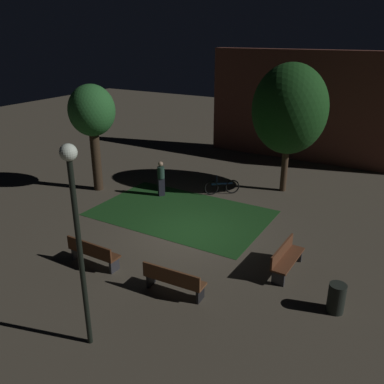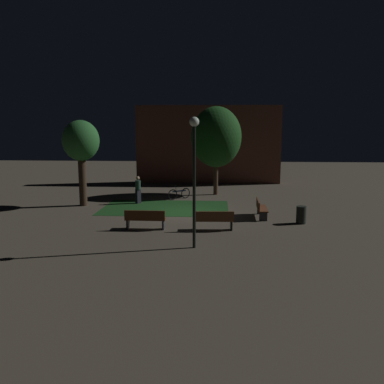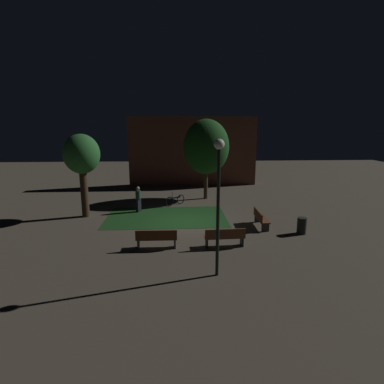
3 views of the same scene
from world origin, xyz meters
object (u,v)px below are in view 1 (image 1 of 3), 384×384
object	(u,v)px
bench_corner	(173,279)
trash_bin	(336,298)
lamp_post_plaza_west	(76,218)
bicycle	(222,187)
tree_lawn_side	(290,109)
bench_lawn_edge	(93,252)
bench_front_left	(286,258)
tree_left_canopy	(92,113)
pedestrian	(161,178)

from	to	relation	value
bench_corner	trash_bin	size ratio (longest dim) A/B	2.20
bench_corner	lamp_post_plaza_west	world-z (taller)	lamp_post_plaza_west
bicycle	tree_lawn_side	bearing A→B (deg)	39.22
bench_lawn_edge	lamp_post_plaza_west	world-z (taller)	lamp_post_plaza_west
bench_corner	bench_front_left	distance (m)	3.60
bench_corner	bench_front_left	world-z (taller)	same
bench_lawn_edge	tree_left_canopy	bearing A→B (deg)	130.98
bench_lawn_edge	tree_lawn_side	size ratio (longest dim) A/B	0.31
bench_corner	bicycle	world-z (taller)	bicycle
bench_lawn_edge	lamp_post_plaza_west	size ratio (longest dim) A/B	0.37
bench_front_left	tree_lawn_side	size ratio (longest dim) A/B	0.32
bench_lawn_edge	bench_corner	size ratio (longest dim) A/B	0.99
bench_lawn_edge	lamp_post_plaza_west	bearing A→B (deg)	-48.43
bench_front_left	bench_lawn_edge	bearing A→B (deg)	-153.04
bench_lawn_edge	pedestrian	bearing A→B (deg)	103.71
tree_left_canopy	trash_bin	xyz separation A→B (m)	(11.59, -3.64, -3.17)
bench_front_left	tree_left_canopy	world-z (taller)	tree_left_canopy
trash_bin	pedestrian	world-z (taller)	pedestrian
trash_bin	bench_front_left	bearing A→B (deg)	145.43
bench_lawn_edge	bench_corner	distance (m)	3.01
bench_lawn_edge	bicycle	xyz separation A→B (m)	(0.83, 7.50, -0.14)
bench_corner	tree_lawn_side	size ratio (longest dim) A/B	0.32
bench_lawn_edge	tree_lawn_side	xyz separation A→B (m)	(3.09, 9.35, 3.30)
lamp_post_plaza_west	bicycle	distance (m)	10.64
bicycle	tree_left_canopy	bearing A→B (deg)	-156.04
tree_lawn_side	trash_bin	distance (m)	9.43
trash_bin	bicycle	xyz separation A→B (m)	(-6.29, 5.99, -0.07)
bench_corner	pedestrian	world-z (taller)	pedestrian
bench_corner	lamp_post_plaza_west	bearing A→B (deg)	-104.91
bench_corner	lamp_post_plaza_west	xyz separation A→B (m)	(-0.70, -2.61, 2.81)
bench_front_left	tree_lawn_side	xyz separation A→B (m)	(-2.27, 6.62, 3.30)
bench_front_left	pedestrian	size ratio (longest dim) A/B	1.13
tree_lawn_side	bicycle	xyz separation A→B (m)	(-2.26, -1.85, -3.44)
tree_lawn_side	lamp_post_plaza_west	size ratio (longest dim) A/B	1.18
tree_left_canopy	trash_bin	size ratio (longest dim) A/B	5.86
lamp_post_plaza_west	trash_bin	size ratio (longest dim) A/B	5.91
lamp_post_plaza_west	trash_bin	bearing A→B (deg)	40.63
bicycle	pedestrian	size ratio (longest dim) A/B	0.81
bench_front_left	bicycle	world-z (taller)	bicycle
tree_left_canopy	pedestrian	distance (m)	4.15
pedestrian	trash_bin	bearing A→B (deg)	-27.46
bench_corner	trash_bin	world-z (taller)	bench_corner
trash_bin	pedestrian	size ratio (longest dim) A/B	0.51
bench_lawn_edge	trash_bin	xyz separation A→B (m)	(7.12, 1.51, -0.07)
tree_lawn_side	tree_left_canopy	world-z (taller)	tree_lawn_side
lamp_post_plaza_west	tree_lawn_side	bearing A→B (deg)	86.31
bench_front_left	tree_left_canopy	size ratio (longest dim) A/B	0.37
bench_front_left	bicycle	xyz separation A→B (m)	(-4.53, 4.78, -0.14)
tree_lawn_side	pedestrian	distance (m)	6.37
bench_front_left	tree_left_canopy	distance (m)	10.59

